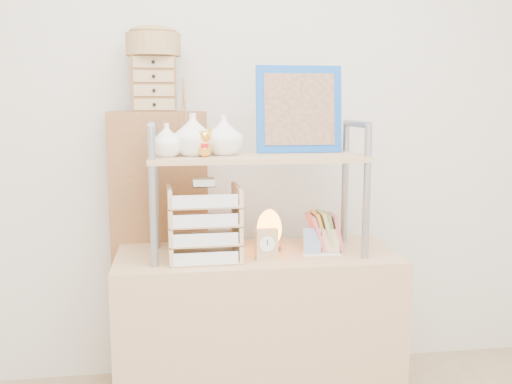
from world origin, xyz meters
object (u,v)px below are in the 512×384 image
(desk, at_px, (257,335))
(cabinet, at_px, (159,252))
(salt_lamp, at_px, (269,229))
(letter_tray, at_px, (204,227))

(desk, height_order, cabinet, cabinet)
(desk, distance_m, salt_lamp, 0.47)
(desk, height_order, letter_tray, letter_tray)
(letter_tray, xyz_separation_m, salt_lamp, (0.29, 0.11, -0.04))
(desk, bearing_deg, cabinet, 139.16)
(desk, relative_size, cabinet, 0.89)
(desk, bearing_deg, letter_tray, -163.36)
(desk, distance_m, letter_tray, 0.56)
(letter_tray, relative_size, salt_lamp, 1.86)
(letter_tray, bearing_deg, desk, 16.64)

